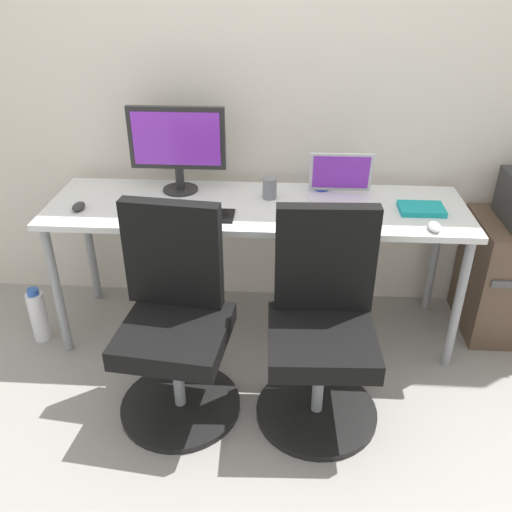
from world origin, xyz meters
The scene contains 16 objects.
ground_plane centered at (0.00, 0.00, 0.00)m, with size 5.28×5.28×0.00m, color gray.
back_wall centered at (0.00, 0.38, 1.30)m, with size 4.40×0.04×2.60m, color silver.
desk centered at (0.00, 0.00, 0.68)m, with size 2.04×0.59×0.74m.
office_chair_left centered at (-0.31, -0.56, 0.42)m, with size 0.54×0.54×0.94m.
office_chair_right centered at (0.31, -0.56, 0.42)m, with size 0.54×0.54×0.94m.
water_bottle_on_floor centered at (-1.14, -0.16, 0.15)m, with size 0.09×0.09×0.31m.
desktop_monitor centered at (-0.40, 0.15, 0.99)m, with size 0.48×0.18×0.43m.
open_laptop centered at (0.41, 0.07, 0.80)m, with size 0.31×0.27×0.22m.
keyboard_by_monitor centered at (-0.36, -0.11, 0.75)m, with size 0.34×0.12×0.02m, color #B7B7B7.
keyboard_by_laptop centered at (0.37, -0.18, 0.75)m, with size 0.34×0.12×0.02m, color #2D2D2D.
mouse_by_monitor centered at (0.80, -0.23, 0.76)m, with size 0.06×0.10×0.03m, color silver.
mouse_by_laptop centered at (-0.85, -0.11, 0.76)m, with size 0.06×0.10×0.03m, color #2D2D2D.
coffee_mug centered at (0.32, 0.22, 0.79)m, with size 0.08×0.08×0.09m, color blue.
pen_cup centered at (0.06, 0.09, 0.79)m, with size 0.07×0.07×0.10m, color slate.
phone_near_monitor centered at (-0.13, -0.15, 0.75)m, with size 0.07×0.14×0.01m, color black.
notebook centered at (0.79, -0.03, 0.75)m, with size 0.21×0.15×0.03m, color teal.
Camera 1 is at (0.15, -2.43, 1.82)m, focal length 38.19 mm.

